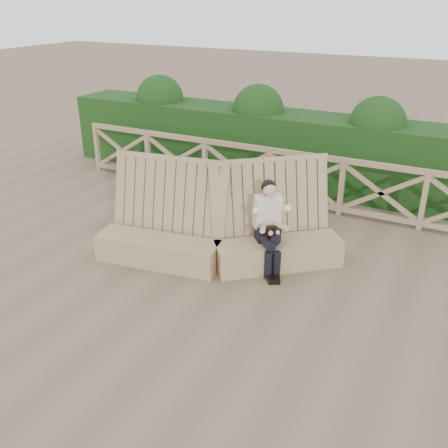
% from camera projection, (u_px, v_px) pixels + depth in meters
% --- Properties ---
extents(ground, '(60.00, 60.00, 0.00)m').
position_uv_depth(ground, '(217.00, 296.00, 6.83)').
color(ground, brown).
rests_on(ground, ground).
extents(bench, '(3.55, 2.12, 1.55)m').
position_uv_depth(bench, '(218.00, 239.00, 7.55)').
color(bench, '#957655').
rests_on(bench, ground).
extents(woman, '(0.70, 0.84, 1.35)m').
position_uv_depth(woman, '(269.00, 223.00, 7.28)').
color(woman, black).
rests_on(woman, ground).
extents(guardrail, '(10.10, 0.09, 1.10)m').
position_uv_depth(guardrail, '(304.00, 180.00, 9.42)').
color(guardrail, '#8D6F52').
rests_on(guardrail, ground).
extents(hedge, '(12.00, 1.20, 1.50)m').
position_uv_depth(hedge, '(324.00, 154.00, 10.30)').
color(hedge, black).
rests_on(hedge, ground).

